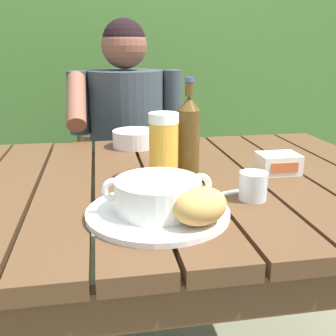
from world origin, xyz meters
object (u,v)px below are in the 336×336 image
object	(u,v)px
person_eating	(127,138)
soup_bowl	(158,194)
chair_near_diner	(126,175)
water_glass_small	(253,186)
serving_plate	(158,212)
diner_bowl	(135,139)
butter_tub	(278,163)
beer_bottle	(189,134)
table_knife	(217,195)
bread_roll	(200,206)
beer_glass	(164,147)

from	to	relation	value
person_eating	soup_bowl	distance (m)	0.95
chair_near_diner	water_glass_small	bearing A→B (deg)	-78.77
serving_plate	soup_bowl	distance (m)	0.04
diner_bowl	person_eating	bearing A→B (deg)	90.49
butter_tub	chair_near_diner	bearing A→B (deg)	111.42
chair_near_diner	beer_bottle	bearing A→B (deg)	-82.59
chair_near_diner	soup_bowl	xyz separation A→B (m)	(-0.01, -1.14, 0.33)
beer_bottle	soup_bowl	bearing A→B (deg)	-114.97
person_eating	table_knife	distance (m)	0.87
person_eating	bread_roll	bearing A→B (deg)	-86.48
bread_roll	water_glass_small	xyz separation A→B (m)	(0.16, 0.13, -0.02)
person_eating	soup_bowl	bearing A→B (deg)	-90.38
person_eating	soup_bowl	world-z (taller)	person_eating
beer_glass	bread_roll	bearing A→B (deg)	-86.51
soup_bowl	table_knife	world-z (taller)	soup_bowl
person_eating	bread_roll	size ratio (longest dim) A/B	8.60
beer_bottle	butter_tub	bearing A→B (deg)	-8.48
bread_roll	butter_tub	bearing A→B (deg)	45.93
water_glass_small	butter_tub	distance (m)	0.23
chair_near_diner	table_knife	distance (m)	1.11
person_eating	water_glass_small	xyz separation A→B (m)	(0.22, -0.89, 0.08)
chair_near_diner	soup_bowl	world-z (taller)	chair_near_diner
soup_bowl	beer_bottle	xyz separation A→B (m)	(0.12, 0.27, 0.06)
chair_near_diner	table_knife	size ratio (longest dim) A/B	6.33
chair_near_diner	beer_glass	bearing A→B (deg)	-87.43
water_glass_small	person_eating	bearing A→B (deg)	103.87
butter_tub	table_knife	distance (m)	0.26
soup_bowl	bread_roll	world-z (taller)	soup_bowl
person_eating	serving_plate	xyz separation A→B (m)	(-0.01, -0.94, 0.05)
chair_near_diner	butter_tub	xyz separation A→B (m)	(0.36, -0.92, 0.31)
water_glass_small	beer_glass	bearing A→B (deg)	134.73
table_knife	diner_bowl	world-z (taller)	diner_bowl
person_eating	butter_tub	xyz separation A→B (m)	(0.36, -0.71, 0.07)
bread_roll	diner_bowl	distance (m)	0.68
bread_roll	soup_bowl	bearing A→B (deg)	130.60
person_eating	diner_bowl	world-z (taller)	person_eating
beer_glass	butter_tub	world-z (taller)	beer_glass
bread_roll	person_eating	bearing A→B (deg)	93.52
beer_glass	beer_bottle	size ratio (longest dim) A/B	0.68
soup_bowl	beer_glass	world-z (taller)	beer_glass
serving_plate	beer_glass	size ratio (longest dim) A/B	1.70
water_glass_small	diner_bowl	distance (m)	0.59
chair_near_diner	water_glass_small	distance (m)	1.16
serving_plate	water_glass_small	size ratio (longest dim) A/B	4.62
table_knife	beer_glass	bearing A→B (deg)	124.68
beer_glass	table_knife	distance (m)	0.20
chair_near_diner	beer_bottle	world-z (taller)	beer_bottle
chair_near_diner	butter_tub	world-z (taller)	chair_near_diner
diner_bowl	water_glass_small	bearing A→B (deg)	-68.33
beer_bottle	table_knife	world-z (taller)	beer_bottle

